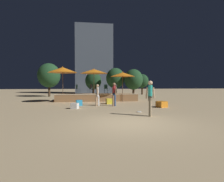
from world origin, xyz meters
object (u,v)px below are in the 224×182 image
at_px(person_2, 150,97).
at_px(bistro_chair_0, 91,88).
at_px(patio_umbrella_2, 63,70).
at_px(background_tree_2, 49,75).
at_px(cube_seat_0, 75,106).
at_px(background_tree_3, 93,81).
at_px(cube_seat_1, 109,101).
at_px(cube_seat_3, 79,103).
at_px(background_tree_4, 115,78).
at_px(patio_umbrella_1, 123,74).
at_px(patio_umbrella_0, 94,71).
at_px(frisbee_disc, 139,112).
at_px(bistro_chair_2, 106,88).
at_px(cube_seat_2, 162,104).
at_px(bistro_chair_1, 115,88).
at_px(bistro_chair_3, 77,88).
at_px(background_tree_0, 133,80).
at_px(background_tree_1, 142,81).
at_px(person_1, 97,94).
at_px(person_0, 114,93).

xyz_separation_m(person_2, bistro_chair_0, (-2.98, 9.35, 0.28)).
height_order(patio_umbrella_2, background_tree_2, background_tree_2).
relative_size(cube_seat_0, background_tree_3, 0.16).
xyz_separation_m(cube_seat_1, cube_seat_3, (-2.48, -0.90, -0.01)).
xyz_separation_m(cube_seat_3, background_tree_4, (4.36, 10.06, 2.29)).
bearing_deg(bistro_chair_0, patio_umbrella_1, 101.14).
height_order(patio_umbrella_0, cube_seat_1, patio_umbrella_0).
bearing_deg(frisbee_disc, patio_umbrella_1, 87.82).
height_order(cube_seat_0, bistro_chair_2, bistro_chair_2).
distance_m(cube_seat_0, frisbee_disc, 4.39).
relative_size(cube_seat_2, bistro_chair_1, 0.88).
distance_m(bistro_chair_2, bistro_chair_3, 2.95).
relative_size(background_tree_0, background_tree_1, 1.08).
bearing_deg(frisbee_disc, person_1, 124.18).
relative_size(patio_umbrella_1, bistro_chair_2, 3.21).
distance_m(person_1, background_tree_0, 10.38).
relative_size(patio_umbrella_2, background_tree_2, 0.73).
relative_size(patio_umbrella_0, bistro_chair_2, 3.56).
bearing_deg(frisbee_disc, bistro_chair_1, 91.26).
bearing_deg(bistro_chair_0, patio_umbrella_2, -26.36).
bearing_deg(person_1, background_tree_4, -105.85).
distance_m(patio_umbrella_2, background_tree_2, 8.56).
distance_m(patio_umbrella_1, cube_seat_1, 3.41).
xyz_separation_m(cube_seat_1, frisbee_disc, (1.25, -4.60, -0.21)).
relative_size(bistro_chair_1, frisbee_disc, 3.39).
relative_size(patio_umbrella_1, bistro_chair_1, 3.21).
bearing_deg(bistro_chair_1, frisbee_disc, 95.24).
relative_size(cube_seat_0, background_tree_0, 0.15).
relative_size(cube_seat_3, person_0, 0.30).
relative_size(patio_umbrella_2, bistro_chair_3, 3.70).
xyz_separation_m(background_tree_2, background_tree_3, (6.01, 1.04, -0.69)).
distance_m(cube_seat_2, background_tree_4, 12.13).
bearing_deg(background_tree_1, person_1, -119.02).
height_order(bistro_chair_3, background_tree_4, background_tree_4).
relative_size(patio_umbrella_0, cube_seat_2, 4.05).
bearing_deg(patio_umbrella_2, patio_umbrella_1, -1.21).
xyz_separation_m(patio_umbrella_0, background_tree_3, (0.13, 8.89, -0.72)).
xyz_separation_m(person_0, background_tree_1, (6.78, 14.85, 1.25)).
bearing_deg(bistro_chair_1, cube_seat_3, 56.82).
xyz_separation_m(person_0, background_tree_3, (-1.29, 12.66, 1.22)).
relative_size(cube_seat_2, person_2, 0.43).
distance_m(cube_seat_2, background_tree_2, 16.76).
distance_m(patio_umbrella_0, frisbee_disc, 7.80).
bearing_deg(bistro_chair_1, background_tree_0, -123.23).
bearing_deg(bistro_chair_2, background_tree_0, -122.71).
bearing_deg(patio_umbrella_0, patio_umbrella_1, -5.92).
bearing_deg(patio_umbrella_2, bistro_chair_0, 27.19).
bearing_deg(background_tree_2, cube_seat_3, -67.07).
distance_m(bistro_chair_1, background_tree_0, 5.06).
bearing_deg(frisbee_disc, person_0, 109.44).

